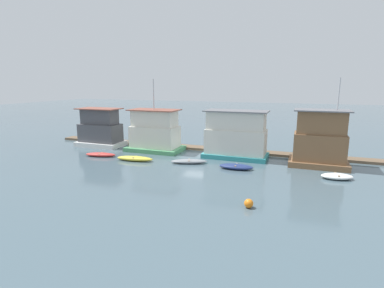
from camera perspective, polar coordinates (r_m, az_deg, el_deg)
ground_plane at (r=35.54m, az=0.56°, el=-1.91°), size 200.00×200.00×0.00m
dock_walkway at (r=38.02m, az=1.95°, el=-0.79°), size 42.40×1.76×0.30m
houseboat_white at (r=41.58m, az=-17.07°, el=2.61°), size 6.12×3.56×5.03m
houseboat_green at (r=37.18m, az=-7.10°, el=2.23°), size 6.79×4.09×8.76m
houseboat_teal at (r=33.65m, az=8.35°, el=1.59°), size 7.09×3.52×5.33m
houseboat_brown at (r=32.51m, az=23.16°, el=0.58°), size 5.66×3.56×8.80m
dinghy_red at (r=35.84m, az=-17.01°, el=-1.94°), size 3.67×1.75×0.45m
dinghy_yellow at (r=32.93m, az=-10.83°, el=-2.74°), size 4.20×1.52×0.52m
dinghy_grey at (r=31.34m, az=-0.56°, el=-3.34°), size 3.91×2.24×0.43m
dinghy_navy at (r=29.63m, az=8.38°, el=-4.27°), size 3.38×1.53×0.50m
dinghy_white at (r=29.26m, az=25.89°, el=-5.56°), size 2.88×1.87×0.49m
mooring_post_centre at (r=35.06m, az=25.10°, el=-1.54°), size 0.29×0.29×1.98m
mooring_post_far_right at (r=38.56m, az=-5.27°, el=0.64°), size 0.27×0.27×2.02m
buoy_orange at (r=20.89m, az=10.75°, el=-11.06°), size 0.62×0.62×0.62m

